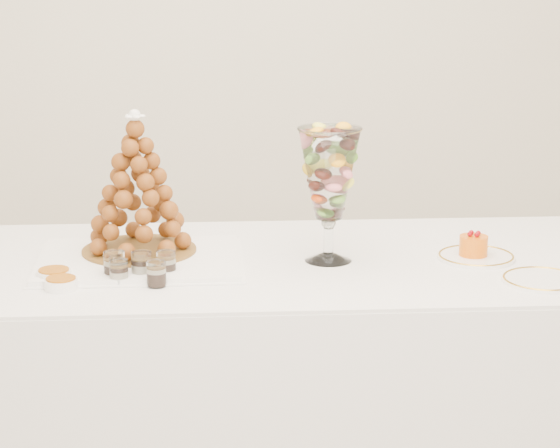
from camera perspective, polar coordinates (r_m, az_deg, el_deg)
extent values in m
cube|color=silver|center=(4.67, -2.24, 10.91)|extent=(4.50, 0.04, 2.80)
cube|color=white|center=(3.24, -0.44, -9.04)|extent=(2.22, 0.96, 0.82)
cube|color=white|center=(3.10, -0.45, -2.00)|extent=(2.21, 0.95, 0.01)
cube|color=white|center=(3.09, -7.35, -1.88)|extent=(0.57, 0.43, 0.02)
cylinder|color=white|center=(3.09, 2.53, -1.72)|extent=(0.13, 0.13, 0.02)
cylinder|color=white|center=(3.08, 2.55, -0.71)|extent=(0.03, 0.03, 0.09)
sphere|color=white|center=(3.06, 2.56, 0.12)|extent=(0.04, 0.04, 0.04)
cylinder|color=white|center=(3.16, 10.20, -1.71)|extent=(0.22, 0.22, 0.01)
cylinder|color=white|center=(2.99, 13.55, -2.87)|extent=(0.22, 0.22, 0.01)
cylinder|color=white|center=(2.95, -8.64, -2.16)|extent=(0.07, 0.07, 0.08)
cylinder|color=white|center=(2.94, -7.25, -2.16)|extent=(0.07, 0.07, 0.07)
cylinder|color=white|center=(2.96, -5.97, -2.08)|extent=(0.05, 0.05, 0.07)
cylinder|color=white|center=(2.91, -8.42, -2.50)|extent=(0.05, 0.05, 0.07)
cylinder|color=white|center=(2.88, -6.48, -2.59)|extent=(0.06, 0.06, 0.07)
cylinder|color=white|center=(2.97, -11.72, -2.65)|extent=(0.09, 0.09, 0.03)
cylinder|color=white|center=(2.90, -11.37, -3.09)|extent=(0.09, 0.09, 0.03)
cylinder|color=brown|center=(3.14, -7.36, -1.35)|extent=(0.33, 0.33, 0.01)
cone|color=brown|center=(3.09, -7.49, 2.19)|extent=(0.32, 0.32, 0.39)
sphere|color=white|center=(3.06, -7.60, 5.57)|extent=(0.04, 0.04, 0.04)
cylinder|color=orange|center=(3.15, 10.08, -1.12)|extent=(0.08, 0.08, 0.06)
sphere|color=#8D050B|center=(3.15, 10.32, -0.47)|extent=(0.01, 0.01, 0.01)
sphere|color=#8D050B|center=(3.15, 9.97, -0.43)|extent=(0.01, 0.01, 0.01)
sphere|color=#8D050B|center=(3.13, 9.89, -0.52)|extent=(0.01, 0.01, 0.01)
sphere|color=#8D050B|center=(3.13, 10.25, -0.56)|extent=(0.01, 0.01, 0.01)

